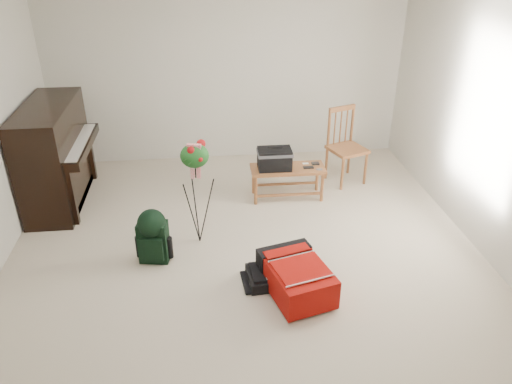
{
  "coord_description": "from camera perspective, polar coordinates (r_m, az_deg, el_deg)",
  "views": [
    {
      "loc": [
        -0.38,
        -4.2,
        3.09
      ],
      "look_at": [
        0.13,
        0.35,
        0.64
      ],
      "focal_mm": 35.0,
      "sensor_mm": 36.0,
      "label": 1
    }
  ],
  "objects": [
    {
      "name": "red_suitcase",
      "position": [
        4.81,
        4.53,
        -9.32
      ],
      "size": [
        0.69,
        0.87,
        0.33
      ],
      "rotation": [
        0.0,
        0.0,
        0.26
      ],
      "color": "#A71007",
      "rests_on": "floor"
    },
    {
      "name": "wall_back",
      "position": [
        7.21,
        -3.3,
        13.31
      ],
      "size": [
        5.0,
        0.04,
        2.5
      ],
      "primitive_type": "cube",
      "color": "beige",
      "rests_on": "floor"
    },
    {
      "name": "bench",
      "position": [
        6.2,
        2.62,
        3.46
      ],
      "size": [
        0.93,
        0.38,
        0.72
      ],
      "rotation": [
        0.0,
        0.0,
        -0.01
      ],
      "color": "#9C5D33",
      "rests_on": "floor"
    },
    {
      "name": "floor",
      "position": [
        5.23,
        -1.02,
        -8.06
      ],
      "size": [
        5.0,
        5.5,
        0.01
      ],
      "primitive_type": "cube",
      "color": "beige",
      "rests_on": "ground"
    },
    {
      "name": "black_duffel",
      "position": [
        4.95,
        1.8,
        -9.48
      ],
      "size": [
        0.49,
        0.41,
        0.2
      ],
      "rotation": [
        0.0,
        0.0,
        0.08
      ],
      "color": "black",
      "rests_on": "floor"
    },
    {
      "name": "piano",
      "position": [
        6.57,
        -21.91,
        3.74
      ],
      "size": [
        0.71,
        1.5,
        1.25
      ],
      "color": "black",
      "rests_on": "floor"
    },
    {
      "name": "ceiling",
      "position": [
        4.26,
        -1.33,
        20.17
      ],
      "size": [
        5.0,
        5.5,
        0.01
      ],
      "primitive_type": "cube",
      "color": "white",
      "rests_on": "wall_back"
    },
    {
      "name": "dining_chair",
      "position": [
        6.77,
        10.32,
        5.12
      ],
      "size": [
        0.56,
        0.56,
        1.01
      ],
      "rotation": [
        0.0,
        0.0,
        0.35
      ],
      "color": "#9C5D33",
      "rests_on": "floor"
    },
    {
      "name": "wall_right",
      "position": [
        5.42,
        26.29,
        5.31
      ],
      "size": [
        0.04,
        5.5,
        2.5
      ],
      "primitive_type": "cube",
      "color": "beige",
      "rests_on": "floor"
    },
    {
      "name": "green_backpack",
      "position": [
        5.19,
        -11.73,
        -4.68
      ],
      "size": [
        0.32,
        0.3,
        0.59
      ],
      "rotation": [
        0.0,
        0.0,
        -0.17
      ],
      "color": "black",
      "rests_on": "floor"
    },
    {
      "name": "flower_stand",
      "position": [
        5.3,
        -6.76,
        -0.29
      ],
      "size": [
        0.45,
        0.45,
        1.2
      ],
      "rotation": [
        0.0,
        0.0,
        -0.24
      ],
      "color": "black",
      "rests_on": "floor"
    }
  ]
}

